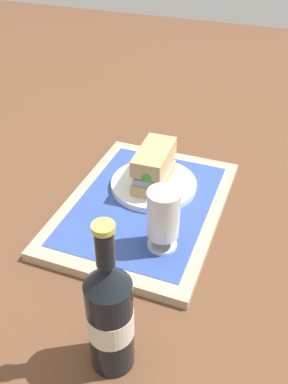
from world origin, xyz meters
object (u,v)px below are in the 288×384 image
object	(u,v)px
plate	(155,185)
beer_glass	(163,218)
sandwich	(155,167)
beer_bottle	(110,315)

from	to	relation	value
plate	beer_glass	bearing A→B (deg)	23.38
sandwich	beer_glass	xyz separation A→B (m)	(0.17, 0.07, 0.01)
beer_glass	beer_bottle	distance (m)	0.24
plate	sandwich	bearing A→B (deg)	2.05
beer_bottle	sandwich	bearing A→B (deg)	-169.24
plate	beer_bottle	distance (m)	0.42
sandwich	beer_glass	distance (m)	0.18
beer_bottle	beer_glass	bearing A→B (deg)	-179.32
plate	beer_glass	distance (m)	0.20
plate	beer_bottle	bearing A→B (deg)	10.69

